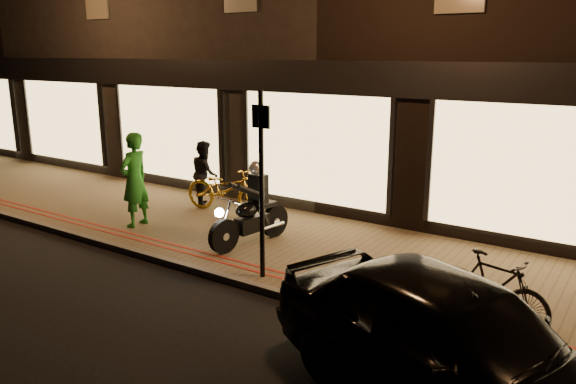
% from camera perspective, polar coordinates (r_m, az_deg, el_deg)
% --- Properties ---
extents(ground, '(90.00, 90.00, 0.00)m').
position_cam_1_polar(ground, '(9.80, -9.69, -8.20)').
color(ground, black).
rests_on(ground, ground).
extents(sidewalk, '(50.00, 4.00, 0.12)m').
position_cam_1_polar(sidewalk, '(11.20, -2.64, -4.79)').
color(sidewalk, brown).
rests_on(sidewalk, ground).
extents(kerb_stone, '(50.00, 0.14, 0.12)m').
position_cam_1_polar(kerb_stone, '(9.81, -9.50, -7.79)').
color(kerb_stone, '#59544C').
rests_on(kerb_stone, ground).
extents(red_kerb_lines, '(50.00, 0.26, 0.01)m').
position_cam_1_polar(red_kerb_lines, '(10.13, -7.57, -6.62)').
color(red_kerb_lines, maroon).
rests_on(red_kerb_lines, sidewalk).
extents(building_row, '(48.00, 10.11, 8.50)m').
position_cam_1_polar(building_row, '(16.75, 12.15, 15.70)').
color(building_row, black).
rests_on(building_row, ground).
extents(motorcycle, '(0.66, 1.93, 1.59)m').
position_cam_1_polar(motorcycle, '(10.58, -3.71, -2.12)').
color(motorcycle, black).
rests_on(motorcycle, sidewalk).
extents(sign_post, '(0.35, 0.09, 3.00)m').
position_cam_1_polar(sign_post, '(8.75, -2.72, 1.64)').
color(sign_post, black).
rests_on(sign_post, sidewalk).
extents(bicycle_gold, '(2.12, 1.00, 1.07)m').
position_cam_1_polar(bicycle_gold, '(12.78, -6.34, 0.29)').
color(bicycle_gold, gold).
rests_on(bicycle_gold, sidewalk).
extents(bicycle_dark, '(1.64, 0.81, 0.95)m').
position_cam_1_polar(bicycle_dark, '(8.13, 20.18, -9.13)').
color(bicycle_dark, black).
rests_on(bicycle_dark, sidewalk).
extents(person_green, '(0.54, 0.76, 1.97)m').
position_cam_1_polar(person_green, '(12.03, -15.33, 1.20)').
color(person_green, '#237B20').
rests_on(person_green, sidewalk).
extents(person_dark, '(0.94, 0.94, 1.54)m').
position_cam_1_polar(person_dark, '(13.43, -8.46, 1.92)').
color(person_dark, black).
rests_on(person_dark, sidewalk).
extents(parked_car, '(4.74, 3.21, 1.50)m').
position_cam_1_polar(parked_car, '(6.24, 16.28, -14.53)').
color(parked_car, black).
rests_on(parked_car, ground).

